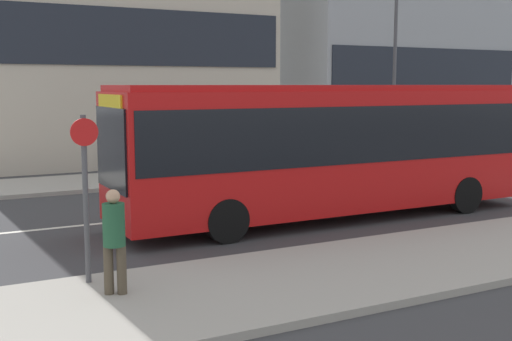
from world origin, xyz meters
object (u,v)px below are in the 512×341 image
object	(u,v)px
city_bus	(332,142)
pedestrian_near_stop	(114,235)
bus_stop_sign	(85,186)
street_lamp	(395,48)
parked_car_0	(480,151)

from	to	relation	value
city_bus	pedestrian_near_stop	world-z (taller)	city_bus
pedestrian_near_stop	bus_stop_sign	size ratio (longest dim) A/B	0.60
pedestrian_near_stop	street_lamp	bearing A→B (deg)	-116.08
street_lamp	bus_stop_sign	bearing A→B (deg)	-145.20
pedestrian_near_stop	bus_stop_sign	xyz separation A→B (m)	(-0.23, 0.78, 0.67)
parked_car_0	bus_stop_sign	xyz separation A→B (m)	(-17.70, -8.34, 1.07)
city_bus	bus_stop_sign	bearing A→B (deg)	-153.23
bus_stop_sign	pedestrian_near_stop	bearing A→B (deg)	-73.40
parked_car_0	bus_stop_sign	distance (m)	19.60
pedestrian_near_stop	street_lamp	distance (m)	18.71
pedestrian_near_stop	parked_car_0	bearing A→B (deg)	-125.74
city_bus	street_lamp	size ratio (longest dim) A/B	1.44
parked_car_0	street_lamp	world-z (taller)	street_lamp
pedestrian_near_stop	street_lamp	world-z (taller)	street_lamp
pedestrian_near_stop	bus_stop_sign	world-z (taller)	bus_stop_sign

